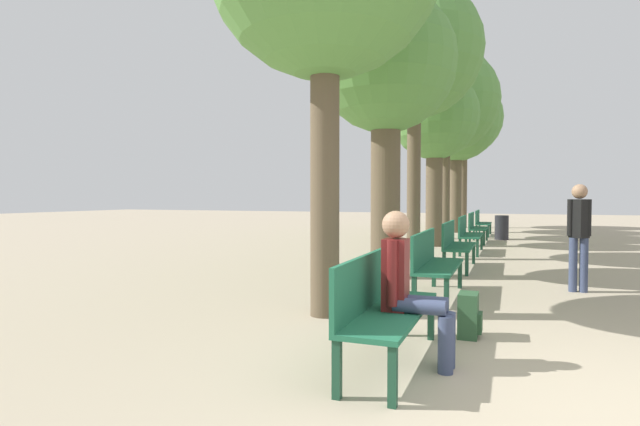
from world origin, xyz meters
name	(u,v)px	position (x,y,z in m)	size (l,w,h in m)	color
ground_plane	(597,419)	(0.00, 0.00, 0.00)	(80.00, 80.00, 0.00)	tan
bench_row_0	(381,300)	(-1.55, 0.56, 0.54)	(0.49, 1.79, 0.93)	#1E6042
bench_row_1	(432,259)	(-1.55, 3.52, 0.54)	(0.49, 1.79, 0.93)	#1E6042
bench_row_2	(455,242)	(-1.55, 6.49, 0.54)	(0.49, 1.79, 0.93)	#1E6042
bench_row_3	(467,232)	(-1.55, 9.45, 0.54)	(0.49, 1.79, 0.93)	#1E6042
bench_row_4	(475,225)	(-1.55, 12.42, 0.54)	(0.49, 1.79, 0.93)	#1E6042
bench_row_5	(481,221)	(-1.55, 15.38, 0.54)	(0.49, 1.79, 0.93)	#1E6042
tree_row_1	(386,69)	(-2.59, 5.02, 3.64)	(2.45, 2.45, 4.98)	brown
tree_row_2	(415,52)	(-2.59, 7.72, 4.65)	(3.03, 3.03, 6.21)	brown
tree_row_3	(435,119)	(-2.59, 10.90, 3.64)	(2.49, 2.49, 4.97)	brown
tree_row_4	(446,101)	(-2.59, 13.53, 4.60)	(3.47, 3.47, 6.35)	brown
tree_row_5	(456,120)	(-2.59, 16.76, 4.42)	(3.32, 3.32, 6.13)	brown
tree_row_6	(464,119)	(-2.59, 19.91, 4.93)	(3.43, 3.43, 6.68)	brown
person_seated	(409,284)	(-1.31, 0.57, 0.69)	(0.60, 0.34, 1.30)	#384260
backpack	(469,316)	(-0.91, 1.64, 0.22)	(0.23, 0.30, 0.45)	#284C2D
pedestrian_near	(579,230)	(0.42, 4.70, 0.92)	(0.32, 0.29, 1.60)	#384260
trash_bin	(502,228)	(-0.82, 13.87, 0.40)	(0.43, 0.43, 0.80)	#232328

